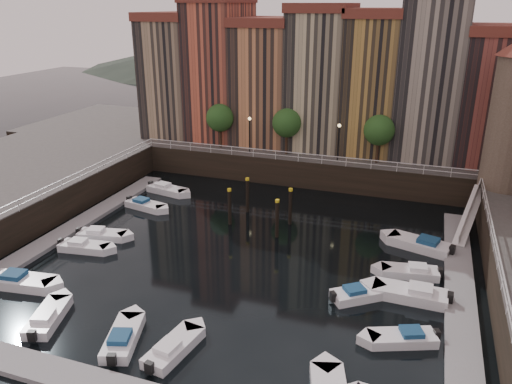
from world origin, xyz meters
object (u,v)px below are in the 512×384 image
at_px(mooring_pilings, 261,207).
at_px(gangway, 470,212).
at_px(boat_left_1, 84,247).
at_px(boat_left_2, 101,235).
at_px(boat_left_0, 21,281).

bearing_deg(mooring_pilings, gangway, 13.90).
bearing_deg(boat_left_1, gangway, 17.07).
xyz_separation_m(mooring_pilings, boat_left_1, (-11.96, -9.78, -1.32)).
relative_size(mooring_pilings, boat_left_2, 1.24).
distance_m(gangway, boat_left_0, 36.59).
bearing_deg(gangway, boat_left_1, -154.51).
bearing_deg(boat_left_0, boat_left_1, 76.08).
distance_m(boat_left_0, boat_left_1, 6.14).
distance_m(boat_left_0, boat_left_2, 8.51).
height_order(gangway, boat_left_1, gangway).
distance_m(gangway, boat_left_1, 33.00).
xyz_separation_m(mooring_pilings, boat_left_0, (-12.61, -15.89, -1.26)).
bearing_deg(boat_left_2, boat_left_0, -106.36).
bearing_deg(boat_left_1, mooring_pilings, 30.86).
height_order(boat_left_0, boat_left_1, boat_left_0).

